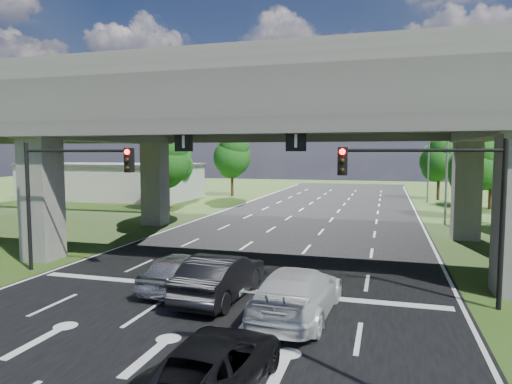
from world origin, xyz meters
The scene contains 18 objects.
ground centered at (0.00, 0.00, 0.00)m, with size 160.00×160.00×0.00m, color #2E4A17.
road centered at (0.00, 10.00, 0.01)m, with size 18.00×120.00×0.03m, color black.
overpass centered at (0.00, 12.00, 7.92)m, with size 80.00×15.00×10.00m.
warehouse centered at (-26.00, 35.00, 2.00)m, with size 20.00×10.00×4.00m, color #9E9E99.
signal_right centered at (7.82, 3.94, 4.19)m, with size 5.76×0.54×6.00m.
signal_left centered at (-7.82, 3.94, 4.19)m, with size 5.76×0.54×6.00m.
streetlight_far centered at (10.10, 24.00, 5.85)m, with size 3.38×0.25×10.00m.
streetlight_beyond centered at (10.10, 40.00, 5.85)m, with size 3.38×0.25×10.00m.
tree_left_near centered at (-13.95, 26.00, 4.82)m, with size 4.50×4.50×7.80m.
tree_left_mid centered at (-16.95, 34.00, 4.17)m, with size 3.91×3.90×6.76m.
tree_left_far centered at (-12.95, 42.00, 5.14)m, with size 4.80×4.80×8.32m.
tree_right_near centered at (13.05, 28.00, 4.50)m, with size 4.20×4.20×7.28m.
tree_right_mid centered at (16.05, 36.00, 4.17)m, with size 3.91×3.90×6.76m.
tree_right_far centered at (12.05, 44.00, 4.82)m, with size 4.50×4.50×7.80m.
car_silver centered at (-1.80, 3.00, 0.79)m, with size 1.79×4.45×1.52m, color #AFB1B7.
car_dark centered at (0.20, 2.31, 0.88)m, with size 1.80×5.15×1.70m, color black.
car_white centered at (3.32, 1.23, 0.86)m, with size 2.32×5.71×1.66m, color silver.
car_trailing centered at (2.39, -4.07, 0.69)m, with size 2.20×4.77×1.32m, color black.
Camera 1 is at (6.09, -13.43, 5.50)m, focal length 32.00 mm.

